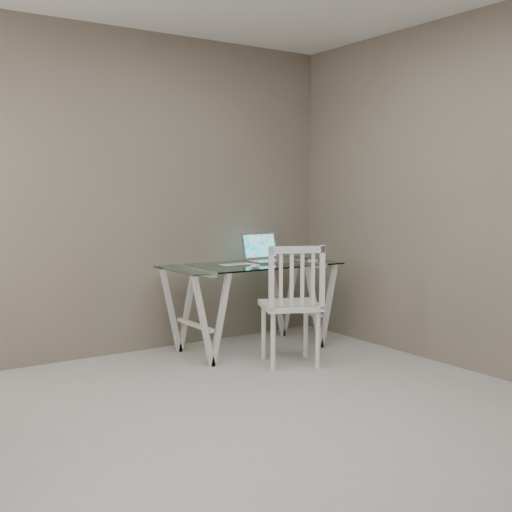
{
  "coord_description": "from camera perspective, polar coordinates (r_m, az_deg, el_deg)",
  "views": [
    {
      "loc": [
        -2.03,
        -2.82,
        1.37
      ],
      "look_at": [
        0.81,
        1.44,
        0.85
      ],
      "focal_mm": 45.0,
      "sensor_mm": 36.0,
      "label": 1
    }
  ],
  "objects": [
    {
      "name": "chair",
      "position": [
        5.0,
        3.28,
        -3.89
      ],
      "size": [
        0.57,
        0.57,
        0.96
      ],
      "rotation": [
        0.0,
        0.0,
        -0.4
      ],
      "color": "white",
      "rests_on": "ground"
    },
    {
      "name": "room",
      "position": [
        3.47,
        1.05,
        11.51
      ],
      "size": [
        4.5,
        4.52,
        2.71
      ],
      "color": "#B2B0AB",
      "rests_on": "ground"
    },
    {
      "name": "desk",
      "position": [
        5.55,
        -0.43,
        -4.45
      ],
      "size": [
        1.5,
        0.7,
        0.75
      ],
      "color": "silver",
      "rests_on": "ground"
    },
    {
      "name": "phone_dock",
      "position": [
        5.77,
        5.07,
        -0.12
      ],
      "size": [
        0.06,
        0.06,
        0.11
      ],
      "color": "white",
      "rests_on": "desk"
    },
    {
      "name": "keyboard",
      "position": [
        5.41,
        -1.76,
        -0.78
      ],
      "size": [
        0.3,
        0.13,
        0.01
      ],
      "primitive_type": "cube",
      "color": "silver",
      "rests_on": "desk"
    },
    {
      "name": "mouse",
      "position": [
        5.23,
        -0.05,
        -0.89
      ],
      "size": [
        0.1,
        0.06,
        0.03
      ],
      "primitive_type": "ellipsoid",
      "color": "white",
      "rests_on": "desk"
    },
    {
      "name": "laptop",
      "position": [
        5.72,
        0.82,
        0.13
      ],
      "size": [
        0.36,
        0.31,
        0.25
      ],
      "color": "#BABABF",
      "rests_on": "desk"
    }
  ]
}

